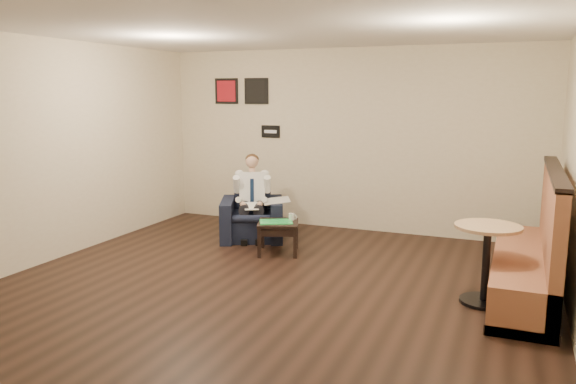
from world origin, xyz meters
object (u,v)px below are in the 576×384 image
at_px(seated_man, 252,201).
at_px(green_folder, 276,222).
at_px(smartphone, 282,219).
at_px(banquette, 526,233).
at_px(coffee_mug, 291,217).
at_px(armchair, 252,210).
at_px(side_table, 278,237).
at_px(cafe_table, 486,264).

xyz_separation_m(seated_man, green_folder, (0.60, -0.49, -0.15)).
relative_size(smartphone, banquette, 0.05).
distance_m(green_folder, coffee_mug, 0.24).
relative_size(armchair, coffee_mug, 9.80).
relative_size(armchair, green_folder, 2.07).
height_order(seated_man, side_table, seated_man).
bearing_deg(smartphone, coffee_mug, -7.10).
xyz_separation_m(green_folder, coffee_mug, (0.14, 0.19, 0.04)).
bearing_deg(banquette, smartphone, 169.73).
relative_size(side_table, smartphone, 3.93).
distance_m(armchair, side_table, 0.89).
xyz_separation_m(side_table, cafe_table, (2.67, -0.86, 0.19)).
xyz_separation_m(seated_man, smartphone, (0.61, -0.30, -0.16)).
bearing_deg(smartphone, side_table, -97.35).
xyz_separation_m(seated_man, coffee_mug, (0.74, -0.29, -0.11)).
xyz_separation_m(side_table, green_folder, (-0.02, -0.03, 0.22)).
distance_m(armchair, smartphone, 0.77).
distance_m(seated_man, banquette, 3.74).
distance_m(armchair, green_folder, 0.87).
height_order(side_table, green_folder, green_folder).
distance_m(banquette, cafe_table, 0.65).
bearing_deg(side_table, cafe_table, -17.90).
bearing_deg(side_table, smartphone, 92.46).
bearing_deg(seated_man, banquette, -37.19).
height_order(green_folder, banquette, banquette).
xyz_separation_m(smartphone, banquette, (3.03, -0.55, 0.23)).
height_order(armchair, coffee_mug, armchair).
distance_m(side_table, green_folder, 0.22).
distance_m(seated_man, coffee_mug, 0.80).
height_order(smartphone, cafe_table, cafe_table).
bearing_deg(armchair, seated_man, -90.00).
bearing_deg(seated_man, green_folder, -63.30).
height_order(green_folder, coffee_mug, coffee_mug).
distance_m(smartphone, banquette, 3.09).
height_order(seated_man, green_folder, seated_man).
height_order(side_table, banquette, banquette).
xyz_separation_m(green_folder, smartphone, (0.01, 0.19, -0.00)).
bearing_deg(side_table, banquette, -7.34).
bearing_deg(seated_man, cafe_table, -45.99).
distance_m(green_folder, cafe_table, 2.82).
height_order(smartphone, banquette, banquette).
xyz_separation_m(seated_man, side_table, (0.62, -0.46, -0.37)).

